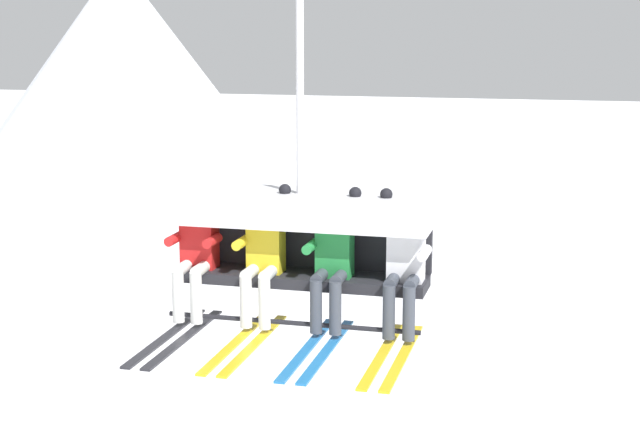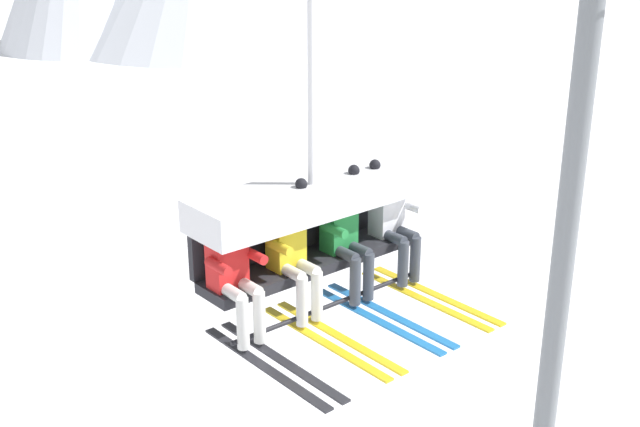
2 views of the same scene
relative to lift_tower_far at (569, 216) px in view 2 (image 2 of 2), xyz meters
The scene contains 6 objects.
lift_tower_far is the anchor object (origin of this frame).
chairlift_chair 5.99m from the lift_tower_far, behind, with size 2.40×0.74×3.38m.
skier_red 6.89m from the lift_tower_far, behind, with size 0.46×1.70×1.23m.
skier_yellow 6.26m from the lift_tower_far, behind, with size 0.48×1.70×1.34m.
skier_green 5.63m from the lift_tower_far, behind, with size 0.48×1.70×1.34m.
skier_white 5.01m from the lift_tower_far, 168.95° to the right, with size 0.48×1.70×1.34m.
Camera 2 is at (-3.17, -6.28, 8.97)m, focal length 45.00 mm.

